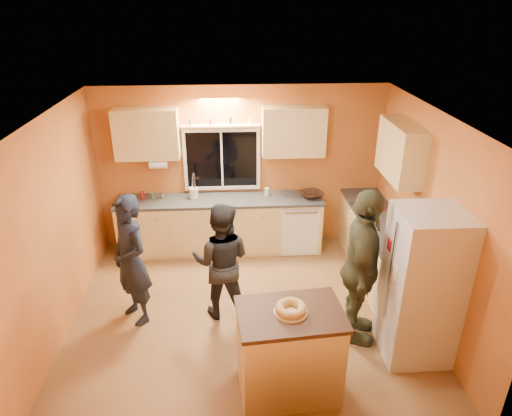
{
  "coord_description": "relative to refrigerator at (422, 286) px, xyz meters",
  "views": [
    {
      "loc": [
        -0.18,
        -4.84,
        3.81
      ],
      "look_at": [
        0.14,
        0.4,
        1.34
      ],
      "focal_mm": 32.0,
      "sensor_mm": 36.0,
      "label": 1
    }
  ],
  "objects": [
    {
      "name": "utensil_crock",
      "position": [
        -2.64,
        2.56,
        0.09
      ],
      "size": [
        0.14,
        0.14,
        0.17
      ],
      "primitive_type": "cylinder",
      "color": "beige",
      "rests_on": "back_counter"
    },
    {
      "name": "potted_plant",
      "position": [
        0.04,
        0.5,
        0.16
      ],
      "size": [
        0.3,
        0.27,
        0.33
      ],
      "primitive_type": "imported",
      "rotation": [
        0.0,
        0.0,
        0.03
      ],
      "color": "gray",
      "rests_on": "right_counter"
    },
    {
      "name": "person_center",
      "position": [
        -2.2,
        0.84,
        -0.12
      ],
      "size": [
        0.84,
        0.7,
        1.56
      ],
      "primitive_type": "imported",
      "rotation": [
        0.0,
        0.0,
        2.99
      ],
      "color": "black",
      "rests_on": "ground"
    },
    {
      "name": "back_counter",
      "position": [
        -1.88,
        2.5,
        -0.45
      ],
      "size": [
        4.23,
        0.62,
        0.9
      ],
      "color": "tan",
      "rests_on": "ground"
    },
    {
      "name": "person_left",
      "position": [
        -3.3,
        0.81,
        -0.05
      ],
      "size": [
        0.71,
        0.74,
        1.7
      ],
      "primitive_type": "imported",
      "rotation": [
        0.0,
        0.0,
        -0.88
      ],
      "color": "black",
      "rests_on": "ground"
    },
    {
      "name": "red_box",
      "position": [
        0.13,
        2.01,
        0.04
      ],
      "size": [
        0.18,
        0.15,
        0.07
      ],
      "primitive_type": "cube",
      "rotation": [
        0.0,
        0.0,
        -0.17
      ],
      "color": "maroon",
      "rests_on": "right_counter"
    },
    {
      "name": "room_shell",
      "position": [
        -1.77,
        1.21,
        0.72
      ],
      "size": [
        4.54,
        4.04,
        2.61
      ],
      "color": "orange",
      "rests_on": "ground"
    },
    {
      "name": "refrigerator",
      "position": [
        0.0,
        0.0,
        0.0
      ],
      "size": [
        0.72,
        0.7,
        1.8
      ],
      "primitive_type": "cube",
      "color": "silver",
      "rests_on": "ground"
    },
    {
      "name": "ground",
      "position": [
        -1.89,
        0.8,
        -0.9
      ],
      "size": [
        4.5,
        4.5,
        0.0
      ],
      "primitive_type": "plane",
      "color": "brown",
      "rests_on": "ground"
    },
    {
      "name": "right_counter",
      "position": [
        0.06,
        1.3,
        -0.45
      ],
      "size": [
        0.62,
        1.84,
        0.9
      ],
      "color": "tan",
      "rests_on": "ground"
    },
    {
      "name": "mixing_bowl",
      "position": [
        -0.79,
        2.49,
        0.04
      ],
      "size": [
        0.42,
        0.42,
        0.08
      ],
      "primitive_type": "imported",
      "rotation": [
        0.0,
        0.0,
        0.28
      ],
      "color": "black",
      "rests_on": "back_counter"
    },
    {
      "name": "person_right",
      "position": [
        -0.6,
        0.29,
        0.07
      ],
      "size": [
        0.74,
        1.22,
        1.94
      ],
      "primitive_type": "imported",
      "rotation": [
        0.0,
        0.0,
        1.32
      ],
      "color": "#313320",
      "rests_on": "ground"
    },
    {
      "name": "bundt_pastry",
      "position": [
        -1.51,
        -0.49,
        0.15
      ],
      "size": [
        0.31,
        0.31,
        0.09
      ],
      "primitive_type": "torus",
      "color": "tan",
      "rests_on": "island"
    },
    {
      "name": "island",
      "position": [
        -1.51,
        -0.49,
        -0.39
      ],
      "size": [
        1.1,
        0.79,
        1.01
      ],
      "rotation": [
        0.0,
        0.0,
        0.09
      ],
      "color": "tan",
      "rests_on": "ground"
    }
  ]
}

